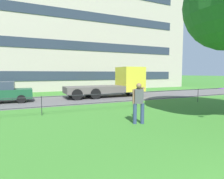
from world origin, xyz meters
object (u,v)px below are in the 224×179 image
at_px(car_dark_green_left, 2,92).
at_px(frisbee, 222,88).
at_px(person_thrower, 139,102).
at_px(flatbed_truck_far_right, 116,83).
at_px(apartment_building_background, 64,39).

bearing_deg(car_dark_green_left, frisbee, -48.13).
relative_size(person_thrower, flatbed_truck_far_right, 0.24).
xyz_separation_m(flatbed_truck_far_right, apartment_building_background, (-2.03, 15.14, 6.36)).
height_order(frisbee, apartment_building_background, apartment_building_background).
xyz_separation_m(car_dark_green_left, apartment_building_background, (7.28, 15.23, 6.80)).
height_order(person_thrower, car_dark_green_left, person_thrower).
xyz_separation_m(person_thrower, car_dark_green_left, (-6.01, 8.97, -0.16)).
bearing_deg(person_thrower, apartment_building_background, 87.00).
relative_size(frisbee, flatbed_truck_far_right, 0.04).
relative_size(flatbed_truck_far_right, apartment_building_background, 0.21).
distance_m(car_dark_green_left, apartment_building_background, 18.20).
relative_size(person_thrower, apartment_building_background, 0.05).
height_order(car_dark_green_left, apartment_building_background, apartment_building_background).
height_order(frisbee, flatbed_truck_far_right, flatbed_truck_far_right).
bearing_deg(flatbed_truck_far_right, person_thrower, -109.98).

